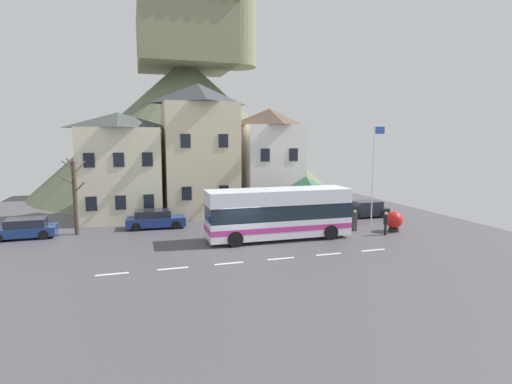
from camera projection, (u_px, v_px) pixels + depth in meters
name	position (u px, v px, depth m)	size (l,w,h in m)	color
ground_plane	(242.00, 248.00, 25.25)	(40.00, 60.00, 0.07)	#4C4950
townhouse_00	(120.00, 166.00, 33.93)	(6.35, 6.07, 8.88)	beige
townhouse_01	(199.00, 150.00, 35.77)	(6.15, 6.24, 11.48)	beige
townhouse_02	(269.00, 161.00, 37.46)	(5.16, 5.57, 9.44)	white
hilltop_castle	(187.00, 121.00, 51.84)	(37.33, 37.33, 26.24)	#5F6B4F
transit_bus	(278.00, 214.00, 27.20)	(9.74, 2.78, 3.39)	white
bus_shelter	(306.00, 185.00, 31.90)	(3.60, 3.60, 3.80)	#473D33
parked_car_00	(365.00, 209.00, 35.02)	(3.90, 1.95, 1.38)	black
parked_car_01	(155.00, 219.00, 30.70)	(4.44, 2.05, 1.38)	navy
parked_car_02	(24.00, 229.00, 27.56)	(4.14, 2.12, 1.35)	navy
pedestrian_00	(355.00, 220.00, 29.73)	(0.33, 0.33, 1.55)	#38332D
pedestrian_01	(316.00, 217.00, 30.12)	(0.33, 0.32, 1.63)	#38332D
pedestrian_02	(386.00, 222.00, 28.39)	(0.30, 0.30, 1.65)	black
public_bench	(296.00, 213.00, 34.27)	(1.46, 0.48, 0.87)	#33473D
flagpole	(374.00, 168.00, 31.70)	(0.95, 0.10, 7.72)	silver
harbour_buoy	(394.00, 220.00, 29.50)	(1.24, 1.24, 1.49)	black
bare_tree_00	(75.00, 196.00, 28.32)	(1.69, 1.88, 5.39)	#47382D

